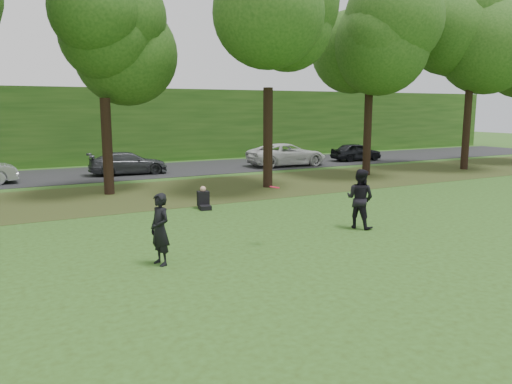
# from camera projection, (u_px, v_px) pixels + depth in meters

# --- Properties ---
(ground) EXTENTS (120.00, 120.00, 0.00)m
(ground) POSITION_uv_depth(u_px,v_px,m) (385.00, 278.00, 10.99)
(ground) COLOR #2D4716
(ground) RESTS_ON ground
(leaf_litter) EXTENTS (60.00, 7.00, 0.01)m
(leaf_litter) POSITION_uv_depth(u_px,v_px,m) (182.00, 192.00, 22.28)
(leaf_litter) COLOR #413417
(leaf_litter) RESTS_ON ground
(street) EXTENTS (70.00, 7.00, 0.02)m
(street) POSITION_uv_depth(u_px,v_px,m) (135.00, 171.00, 29.23)
(street) COLOR black
(street) RESTS_ON ground
(far_hedge) EXTENTS (70.00, 3.00, 5.00)m
(far_hedge) POSITION_uv_depth(u_px,v_px,m) (111.00, 126.00, 34.02)
(far_hedge) COLOR #1F4814
(far_hedge) RESTS_ON ground
(player_left) EXTENTS (0.56, 0.71, 1.73)m
(player_left) POSITION_uv_depth(u_px,v_px,m) (160.00, 229.00, 11.80)
(player_left) COLOR black
(player_left) RESTS_ON ground
(player_right) EXTENTS (1.01, 1.11, 1.85)m
(player_right) POSITION_uv_depth(u_px,v_px,m) (360.00, 199.00, 15.43)
(player_right) COLOR black
(player_right) RESTS_ON ground
(parked_cars) EXTENTS (37.03, 3.00, 1.43)m
(parked_cars) POSITION_uv_depth(u_px,v_px,m) (165.00, 161.00, 28.51)
(parked_cars) COLOR black
(parked_cars) RESTS_ON street
(frisbee) EXTENTS (0.30, 0.30, 0.08)m
(frisbee) POSITION_uv_depth(u_px,v_px,m) (275.00, 187.00, 13.33)
(frisbee) COLOR #FF1543
(frisbee) RESTS_ON ground
(seated_person) EXTENTS (0.53, 0.79, 0.83)m
(seated_person) POSITION_uv_depth(u_px,v_px,m) (204.00, 200.00, 18.54)
(seated_person) COLOR black
(seated_person) RESTS_ON ground
(tree_line) EXTENTS (55.30, 7.90, 12.31)m
(tree_line) POSITION_uv_depth(u_px,v_px,m) (170.00, 7.00, 20.75)
(tree_line) COLOR black
(tree_line) RESTS_ON ground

